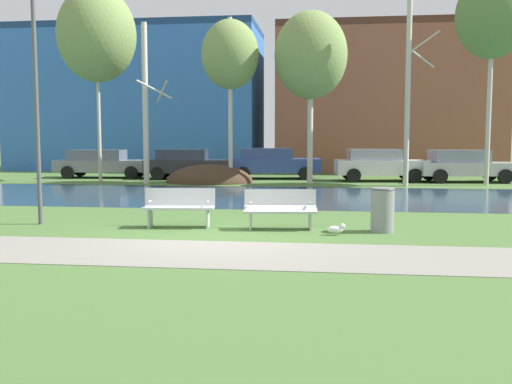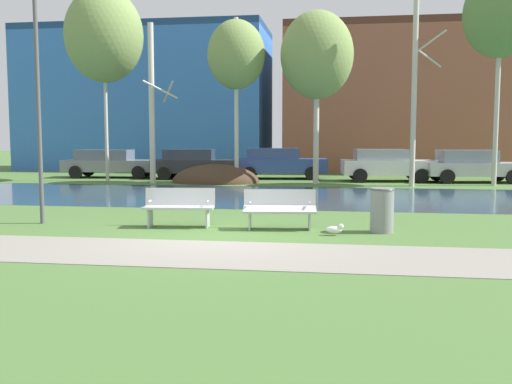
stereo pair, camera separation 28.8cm
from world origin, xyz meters
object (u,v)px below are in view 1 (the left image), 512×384
bench_right (280,208)px  parked_hatch_third_blue (272,163)px  parked_van_nearest_grey (103,163)px  parked_suv_fifth_silver (464,165)px  parked_sedan_second_dark (188,163)px  bench_left (179,206)px  seagull (336,229)px  streetlamp (34,47)px  trash_bin (383,209)px  parked_wagon_fourth_white (379,164)px

bench_right → parked_hatch_third_blue: 15.65m
parked_van_nearest_grey → parked_suv_fifth_silver: (17.43, -0.66, 0.02)m
parked_sedan_second_dark → parked_suv_fifth_silver: 12.95m
parked_hatch_third_blue → parked_suv_fifth_silver: parked_hatch_third_blue is taller
parked_sedan_second_dark → bench_left: bearing=-76.7°
seagull → parked_sedan_second_dark: (-7.00, 15.45, 0.64)m
streetlamp → parked_van_nearest_grey: (-4.63, 15.11, -3.33)m
trash_bin → parked_suv_fifth_silver: size_ratio=0.21×
bench_left → bench_right: 2.30m
parked_wagon_fourth_white → parked_suv_fifth_silver: (3.79, -0.13, -0.01)m
parked_van_nearest_grey → parked_sedan_second_dark: 4.50m
parked_sedan_second_dark → trash_bin: bearing=-61.8°
streetlamp → parked_sedan_second_dark: streetlamp is taller
parked_van_nearest_grey → seagull: bearing=-54.0°
parked_van_nearest_grey → parked_sedan_second_dark: size_ratio=1.12×
parked_van_nearest_grey → parked_wagon_fourth_white: (13.64, -0.53, 0.03)m
bench_right → parked_van_nearest_grey: bearing=124.1°
seagull → parked_suv_fifth_silver: bearing=68.6°
seagull → parked_wagon_fourth_white: (2.16, 15.27, 0.66)m
streetlamp → parked_wagon_fourth_white: streetlamp is taller
bench_left → parked_wagon_fourth_white: bearing=68.8°
parked_van_nearest_grey → parked_suv_fifth_silver: parked_suv_fifth_silver is taller
parked_van_nearest_grey → parked_hatch_third_blue: size_ratio=1.06×
bench_right → streetlamp: size_ratio=0.26×
trash_bin → seagull: trash_bin is taller
bench_left → parked_hatch_third_blue: 15.57m
parked_sedan_second_dark → parked_hatch_third_blue: size_ratio=0.94×
parked_van_nearest_grey → parked_wagon_fourth_white: 13.65m
parked_hatch_third_blue → seagull: bearing=-79.8°
bench_right → parked_hatch_third_blue: bearing=96.2°
trash_bin → seagull: size_ratio=2.34×
parked_sedan_second_dark → parked_hatch_third_blue: parked_hatch_third_blue is taller
parked_van_nearest_grey → parked_hatch_third_blue: (8.56, 0.42, 0.04)m
parked_sedan_second_dark → parked_wagon_fourth_white: (9.16, -0.18, 0.02)m
streetlamp → parked_hatch_third_blue: bearing=75.8°
seagull → parked_van_nearest_grey: bearing=126.0°
trash_bin → parked_suv_fifth_silver: (4.95, 14.58, 0.28)m
bench_right → trash_bin: (2.21, -0.10, 0.02)m
parked_suv_fifth_silver → seagull: bearing=-111.4°
parked_van_nearest_grey → parked_wagon_fourth_white: parked_wagon_fourth_white is taller
bench_right → trash_bin: 2.21m
bench_right → parked_van_nearest_grey: size_ratio=0.34×
bench_left → parked_wagon_fourth_white: parked_wagon_fourth_white is taller
seagull → parked_suv_fifth_silver: parked_suv_fifth_silver is taller
bench_left → trash_bin: bearing=-1.3°
bench_right → bench_left: bearing=180.0°
bench_left → parked_suv_fifth_silver: size_ratio=0.37×
trash_bin → bench_left: bearing=178.7°
parked_sedan_second_dark → parked_suv_fifth_silver: parked_suv_fifth_silver is taller
streetlamp → parked_van_nearest_grey: size_ratio=1.28×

